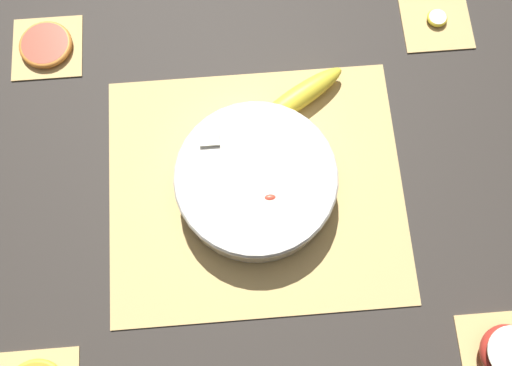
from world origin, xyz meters
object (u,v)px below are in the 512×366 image
at_px(whole_banana, 298,98).
at_px(banana_coin_single, 437,18).
at_px(fruit_salad_bowl, 256,181).
at_px(apple_half, 508,353).
at_px(grapefruit_slice, 46,45).

height_order(whole_banana, banana_coin_single, whole_banana).
relative_size(whole_banana, banana_coin_single, 4.79).
bearing_deg(banana_coin_single, whole_banana, 28.37).
bearing_deg(fruit_salad_bowl, whole_banana, -119.54).
distance_m(fruit_salad_bowl, whole_banana, 0.17).
height_order(fruit_salad_bowl, whole_banana, fruit_salad_bowl).
bearing_deg(fruit_salad_bowl, banana_coin_single, -140.29).
bearing_deg(whole_banana, apple_half, 121.37).
height_order(banana_coin_single, grapefruit_slice, grapefruit_slice).
relative_size(fruit_salad_bowl, banana_coin_single, 7.04).
distance_m(banana_coin_single, grapefruit_slice, 0.69).
bearing_deg(apple_half, banana_coin_single, -90.00).
bearing_deg(apple_half, grapefruit_slice, -39.76).
bearing_deg(apple_half, fruit_salad_bowl, -39.77).
height_order(fruit_salad_bowl, banana_coin_single, fruit_salad_bowl).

